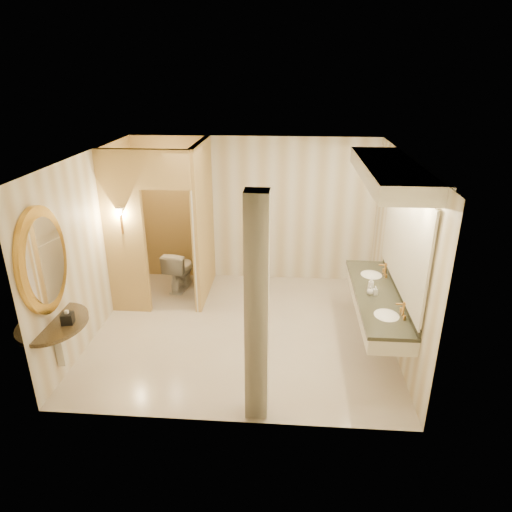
% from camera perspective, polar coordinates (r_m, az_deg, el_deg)
% --- Properties ---
extents(floor, '(4.50, 4.50, 0.00)m').
position_cam_1_polar(floor, '(7.23, -1.65, -9.22)').
color(floor, beige).
rests_on(floor, ground).
extents(ceiling, '(4.50, 4.50, 0.00)m').
position_cam_1_polar(ceiling, '(6.25, -1.92, 12.33)').
color(ceiling, white).
rests_on(ceiling, wall_back).
extents(wall_back, '(4.50, 0.02, 2.70)m').
position_cam_1_polar(wall_back, '(8.51, -0.37, 5.73)').
color(wall_back, silver).
rests_on(wall_back, floor).
extents(wall_front, '(4.50, 0.02, 2.70)m').
position_cam_1_polar(wall_front, '(4.84, -4.26, -8.00)').
color(wall_front, silver).
rests_on(wall_front, floor).
extents(wall_left, '(0.02, 4.00, 2.70)m').
position_cam_1_polar(wall_left, '(7.21, -19.86, 1.22)').
color(wall_left, silver).
rests_on(wall_left, floor).
extents(wall_right, '(0.02, 4.00, 2.70)m').
position_cam_1_polar(wall_right, '(6.78, 17.50, 0.20)').
color(wall_right, silver).
rests_on(wall_right, floor).
extents(toilet_closet, '(1.50, 1.55, 2.70)m').
position_cam_1_polar(toilet_closet, '(7.70, -9.31, 3.90)').
color(toilet_closet, tan).
rests_on(toilet_closet, floor).
extents(wall_sconce, '(0.14, 0.14, 0.42)m').
position_cam_1_polar(wall_sconce, '(7.34, -16.63, 5.16)').
color(wall_sconce, '#CA8B40').
rests_on(wall_sconce, toilet_closet).
extents(vanity, '(0.75, 2.48, 2.09)m').
position_cam_1_polar(vanity, '(6.35, 15.97, 1.58)').
color(vanity, beige).
rests_on(vanity, floor).
extents(console_shelf, '(1.02, 1.02, 1.96)m').
position_cam_1_polar(console_shelf, '(6.05, -24.64, -3.65)').
color(console_shelf, black).
rests_on(console_shelf, floor).
extents(pillar, '(0.26, 0.26, 2.70)m').
position_cam_1_polar(pillar, '(4.98, 0.10, -7.01)').
color(pillar, beige).
rests_on(pillar, floor).
extents(tissue_box, '(0.16, 0.16, 0.14)m').
position_cam_1_polar(tissue_box, '(6.12, -22.48, -7.21)').
color(tissue_box, black).
rests_on(tissue_box, console_shelf).
extents(toilet, '(0.54, 0.80, 0.75)m').
position_cam_1_polar(toilet, '(8.49, -9.52, -1.63)').
color(toilet, white).
rests_on(toilet, floor).
extents(soap_bottle_a, '(0.07, 0.07, 0.13)m').
position_cam_1_polar(soap_bottle_a, '(6.56, 14.68, -4.19)').
color(soap_bottle_a, beige).
rests_on(soap_bottle_a, vanity).
extents(soap_bottle_b, '(0.11, 0.11, 0.12)m').
position_cam_1_polar(soap_bottle_b, '(6.55, 14.09, -4.19)').
color(soap_bottle_b, silver).
rests_on(soap_bottle_b, vanity).
extents(soap_bottle_c, '(0.10, 0.10, 0.22)m').
position_cam_1_polar(soap_bottle_c, '(6.60, 14.18, -3.50)').
color(soap_bottle_c, '#C6B28C').
rests_on(soap_bottle_c, vanity).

